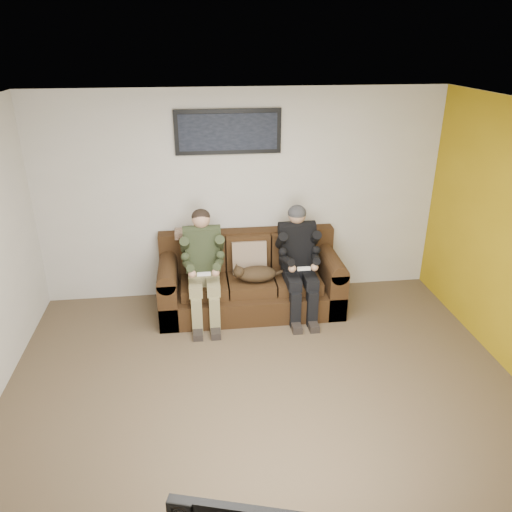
{
  "coord_description": "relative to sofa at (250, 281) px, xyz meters",
  "views": [
    {
      "loc": [
        -0.57,
        -3.68,
        3.13
      ],
      "look_at": [
        0.05,
        1.2,
        0.95
      ],
      "focal_mm": 35.0,
      "sensor_mm": 36.0,
      "label": 1
    }
  ],
  "objects": [
    {
      "name": "floor",
      "position": [
        -0.05,
        -1.83,
        -0.34
      ],
      "size": [
        5.0,
        5.0,
        0.0
      ],
      "primitive_type": "plane",
      "color": "brown",
      "rests_on": "ground"
    },
    {
      "name": "ceiling",
      "position": [
        -0.05,
        -1.83,
        2.26
      ],
      "size": [
        5.0,
        5.0,
        0.0
      ],
      "primitive_type": "plane",
      "rotation": [
        3.14,
        0.0,
        0.0
      ],
      "color": "silver",
      "rests_on": "ground"
    },
    {
      "name": "wall_back",
      "position": [
        -0.05,
        0.42,
        0.96
      ],
      "size": [
        5.0,
        0.0,
        5.0
      ],
      "primitive_type": "plane",
      "rotation": [
        1.57,
        0.0,
        0.0
      ],
      "color": "beige",
      "rests_on": "ground"
    },
    {
      "name": "wall_front",
      "position": [
        -0.05,
        -4.08,
        0.96
      ],
      "size": [
        5.0,
        0.0,
        5.0
      ],
      "primitive_type": "plane",
      "rotation": [
        -1.57,
        0.0,
        0.0
      ],
      "color": "beige",
      "rests_on": "ground"
    },
    {
      "name": "sofa",
      "position": [
        0.0,
        0.0,
        0.0
      ],
      "size": [
        2.2,
        0.95,
        0.9
      ],
      "color": "#352010",
      "rests_on": "ground"
    },
    {
      "name": "throw_pillow",
      "position": [
        -0.0,
        0.04,
        0.3
      ],
      "size": [
        0.42,
        0.2,
        0.42
      ],
      "primitive_type": "cube",
      "rotation": [
        -0.21,
        0.0,
        0.0
      ],
      "color": "#8B725B",
      "rests_on": "sofa"
    },
    {
      "name": "throw_blanket",
      "position": [
        -0.67,
        0.28,
        0.56
      ],
      "size": [
        0.45,
        0.22,
        0.08
      ],
      "primitive_type": "cube",
      "color": "tan",
      "rests_on": "sofa"
    },
    {
      "name": "person_left",
      "position": [
        -0.57,
        -0.18,
        0.39
      ],
      "size": [
        0.51,
        0.87,
        1.3
      ],
      "color": "#8C8257",
      "rests_on": "sofa"
    },
    {
      "name": "person_right",
      "position": [
        0.57,
        -0.18,
        0.39
      ],
      "size": [
        0.51,
        0.86,
        1.3
      ],
      "color": "black",
      "rests_on": "sofa"
    },
    {
      "name": "cat",
      "position": [
        0.04,
        -0.23,
        0.2
      ],
      "size": [
        0.66,
        0.26,
        0.24
      ],
      "color": "#412E19",
      "rests_on": "sofa"
    },
    {
      "name": "framed_poster",
      "position": [
        -0.2,
        0.39,
        1.76
      ],
      "size": [
        1.25,
        0.05,
        0.52
      ],
      "color": "black",
      "rests_on": "wall_back"
    }
  ]
}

